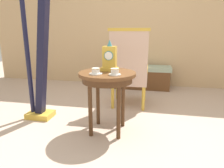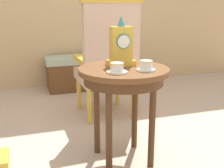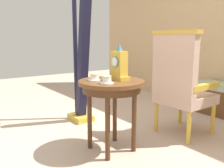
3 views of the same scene
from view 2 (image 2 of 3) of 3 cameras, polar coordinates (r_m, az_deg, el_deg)
name	(u,v)px [view 2 (image 2 of 3)]	position (r m, az deg, el deg)	size (l,w,h in m)	color
ground_plane	(117,163)	(2.10, 1.03, -15.46)	(10.00, 10.00, 0.00)	#BCA38E
side_table	(124,81)	(1.93, 2.32, 0.65)	(0.61, 0.61, 0.68)	brown
teacup_left	(117,68)	(1.75, 1.00, 3.17)	(0.13, 0.13, 0.06)	white
teacup_right	(146,66)	(1.83, 6.82, 3.61)	(0.12, 0.12, 0.07)	white
mantel_clock	(121,46)	(1.96, 1.79, 7.61)	(0.19, 0.11, 0.34)	gold
armchair	(108,59)	(2.72, -0.90, 5.09)	(0.56, 0.54, 1.14)	#CCA893
window_bench	(90,72)	(3.86, -4.35, 2.50)	(1.18, 0.40, 0.44)	#9EB299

